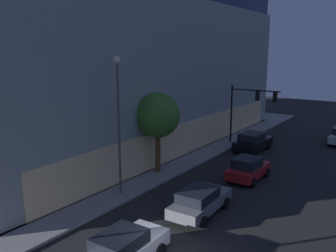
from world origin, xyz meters
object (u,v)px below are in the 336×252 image
car_black (253,142)px  car_grey (200,201)px  traffic_light_far_corner (250,103)px  car_white (124,249)px  street_lamp_sidewalk (118,110)px  sidewalk_tree (158,116)px  modern_building (90,61)px  car_red (248,168)px

car_black → car_grey: bearing=-169.8°
traffic_light_far_corner → car_white: size_ratio=1.30×
traffic_light_far_corner → street_lamp_sidewalk: size_ratio=0.66×
traffic_light_far_corner → car_black: bearing=-141.6°
sidewalk_tree → car_grey: size_ratio=1.27×
modern_building → street_lamp_sidewalk: 18.05m
modern_building → car_white: bearing=-130.4°
modern_building → car_red: (-3.57, -19.69, -7.24)m
car_white → car_red: car_red is taller
sidewalk_tree → car_grey: bearing=-124.9°
sidewalk_tree → car_red: size_ratio=1.46×
traffic_light_far_corner → car_red: (-8.64, -3.56, -3.43)m
traffic_light_far_corner → car_grey: 16.24m
traffic_light_far_corner → car_red: traffic_light_far_corner is taller
car_black → traffic_light_far_corner: bearing=38.4°
car_grey → car_black: 14.49m
traffic_light_far_corner → car_red: 9.95m
street_lamp_sidewalk → sidewalk_tree: 4.94m
sidewalk_tree → traffic_light_far_corner: bearing=-12.9°
car_red → car_black: size_ratio=0.85×
modern_building → traffic_light_far_corner: modern_building is taller
car_grey → car_red: (6.83, -0.03, 0.03)m
traffic_light_far_corner → car_black: size_ratio=1.19×
traffic_light_far_corner → sidewalk_tree: 11.51m
car_grey → car_black: bearing=10.2°
sidewalk_tree → car_grey: 8.26m
modern_building → sidewalk_tree: bearing=-114.4°
modern_building → car_red: 21.28m
street_lamp_sidewalk → car_white: street_lamp_sidewalk is taller
traffic_light_far_corner → car_white: (-21.74, -3.43, -3.40)m
sidewalk_tree → car_black: (10.01, -3.52, -3.55)m
traffic_light_far_corner → car_white: 22.27m
street_lamp_sidewalk → car_red: (7.36, -5.56, -4.69)m
car_red → car_black: 7.87m
street_lamp_sidewalk → car_white: (-5.74, -5.43, -4.67)m
traffic_light_far_corner → car_grey: bearing=-167.2°
car_white → car_grey: bearing=-0.9°
car_black → car_red: bearing=-160.7°
street_lamp_sidewalk → traffic_light_far_corner: bearing=-7.1°
car_white → car_grey: (6.27, -0.10, -0.05)m
car_white → car_black: size_ratio=0.92×
sidewalk_tree → car_white: 12.62m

